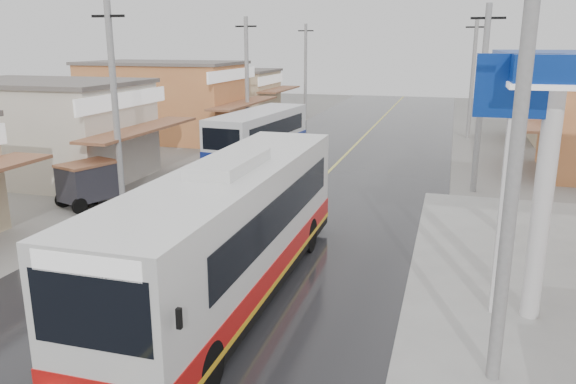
# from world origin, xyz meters

# --- Properties ---
(ground) EXTENTS (120.00, 120.00, 0.00)m
(ground) POSITION_xyz_m (0.00, 0.00, 0.00)
(ground) COLOR slate
(ground) RESTS_ON ground
(road) EXTENTS (12.00, 90.00, 0.02)m
(road) POSITION_xyz_m (0.00, 15.00, 0.01)
(road) COLOR black
(road) RESTS_ON ground
(centre_line) EXTENTS (0.15, 90.00, 0.01)m
(centre_line) POSITION_xyz_m (0.00, 15.00, 0.02)
(centre_line) COLOR #D8CC4C
(centre_line) RESTS_ON road
(shopfronts_left) EXTENTS (11.00, 44.00, 5.20)m
(shopfronts_left) POSITION_xyz_m (-13.00, 18.00, 0.00)
(shopfronts_left) COLOR tan
(shopfronts_left) RESTS_ON ground
(utility_poles_left) EXTENTS (1.60, 50.00, 8.00)m
(utility_poles_left) POSITION_xyz_m (-7.00, 16.00, 0.00)
(utility_poles_left) COLOR gray
(utility_poles_left) RESTS_ON ground
(utility_poles_right) EXTENTS (1.60, 36.00, 8.00)m
(utility_poles_right) POSITION_xyz_m (7.00, 15.00, 0.00)
(utility_poles_right) COLOR gray
(utility_poles_right) RESTS_ON ground
(coach_bus) EXTENTS (2.81, 11.87, 3.70)m
(coach_bus) POSITION_xyz_m (0.70, 2.08, 1.79)
(coach_bus) COLOR silver
(coach_bus) RESTS_ON road
(second_bus) EXTENTS (3.11, 8.76, 2.85)m
(second_bus) POSITION_xyz_m (-4.09, 17.85, 1.54)
(second_bus) COLOR silver
(second_bus) RESTS_ON road
(cyclist) EXTENTS (1.31, 2.16, 2.20)m
(cyclist) POSITION_xyz_m (-2.89, 10.68, 0.72)
(cyclist) COLOR black
(cyclist) RESTS_ON ground
(tricycle_near) EXTENTS (2.15, 2.70, 1.80)m
(tricycle_near) POSITION_xyz_m (-8.01, 8.23, 1.03)
(tricycle_near) COLOR #26262D
(tricycle_near) RESTS_ON ground
(tricycle_far) EXTENTS (1.98, 2.20, 1.54)m
(tricycle_far) POSITION_xyz_m (-8.78, 9.08, 0.88)
(tricycle_far) COLOR #26262D
(tricycle_far) RESTS_ON ground
(tyre_stack) EXTENTS (0.89, 0.89, 0.46)m
(tyre_stack) POSITION_xyz_m (-5.59, 6.04, 0.23)
(tyre_stack) COLOR black
(tyre_stack) RESTS_ON ground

